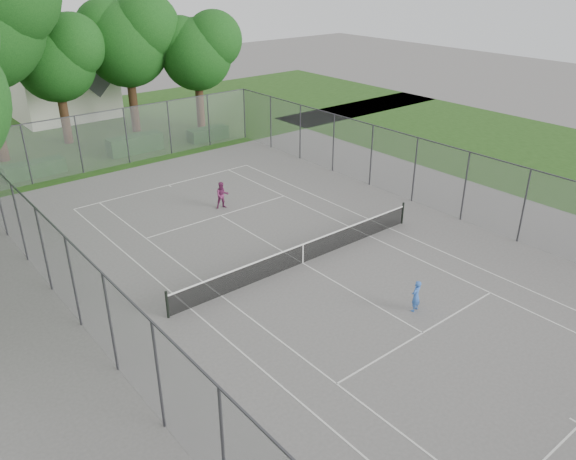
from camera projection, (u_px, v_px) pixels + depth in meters
ground at (303, 263)px, 23.90m from camera, size 120.00×120.00×0.00m
grass_far at (78, 132)px, 42.07m from camera, size 60.00×20.00×0.00m
grass_right at (560, 159)px, 36.42m from camera, size 16.00×40.00×0.00m
court_markings at (303, 263)px, 23.90m from camera, size 11.03×23.83×0.01m
tennis_net at (303, 253)px, 23.68m from camera, size 12.87×0.10×1.10m
perimeter_fence at (303, 225)px, 23.12m from camera, size 18.08×34.08×3.52m
tree_far_midleft at (55, 55)px, 37.12m from camera, size 6.06×5.53×8.70m
tree_far_midright at (127, 37)px, 39.55m from camera, size 6.85×6.25×9.84m
tree_far_right at (198, 48)px, 40.74m from camera, size 5.96×5.44×8.57m
hedge_left at (34, 169)px, 33.44m from camera, size 3.49×1.05×0.87m
hedge_mid at (135, 144)px, 37.48m from camera, size 3.67×1.05×1.15m
hedge_right at (208, 134)px, 40.18m from camera, size 2.91×1.07×0.87m
house at (61, 72)px, 44.55m from camera, size 7.30×5.66×9.09m
girl_player at (416, 296)px, 20.42m from camera, size 0.49×0.37×1.24m
woman_player at (222, 195)px, 28.95m from camera, size 0.83×0.74×1.42m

